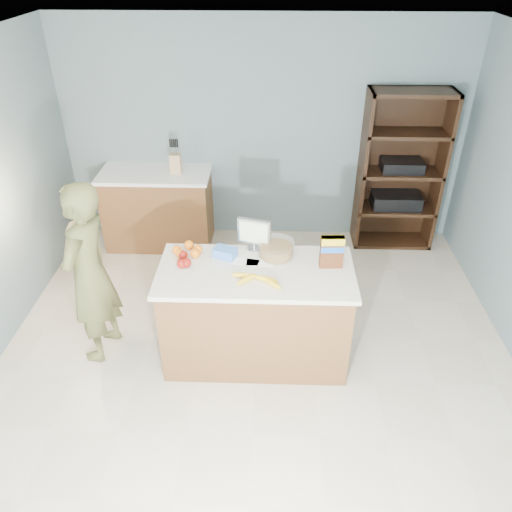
{
  "coord_description": "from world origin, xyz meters",
  "views": [
    {
      "loc": [
        0.11,
        -2.95,
        3.12
      ],
      "look_at": [
        0.0,
        0.35,
        1.0
      ],
      "focal_mm": 35.0,
      "sensor_mm": 36.0,
      "label": 1
    }
  ],
  "objects_px": {
    "person": "(89,275)",
    "cereal_box": "(332,250)",
    "shelving_unit": "(399,173)",
    "counter_peninsula": "(256,318)",
    "tv": "(254,233)"
  },
  "relations": [
    {
      "from": "person",
      "to": "cereal_box",
      "type": "bearing_deg",
      "value": 101.0
    },
    {
      "from": "shelving_unit",
      "to": "tv",
      "type": "xyz_separation_m",
      "value": [
        -1.57,
        -1.74,
        0.19
      ]
    },
    {
      "from": "counter_peninsula",
      "to": "tv",
      "type": "xyz_separation_m",
      "value": [
        -0.02,
        0.31,
        0.64
      ]
    },
    {
      "from": "counter_peninsula",
      "to": "tv",
      "type": "bearing_deg",
      "value": 94.28
    },
    {
      "from": "person",
      "to": "tv",
      "type": "relative_size",
      "value": 5.7
    },
    {
      "from": "shelving_unit",
      "to": "cereal_box",
      "type": "relative_size",
      "value": 6.62
    },
    {
      "from": "counter_peninsula",
      "to": "person",
      "type": "relative_size",
      "value": 0.97
    },
    {
      "from": "cereal_box",
      "to": "tv",
      "type": "bearing_deg",
      "value": 158.91
    },
    {
      "from": "counter_peninsula",
      "to": "shelving_unit",
      "type": "xyz_separation_m",
      "value": [
        1.55,
        2.05,
        0.45
      ]
    },
    {
      "from": "counter_peninsula",
      "to": "cereal_box",
      "type": "distance_m",
      "value": 0.88
    },
    {
      "from": "shelving_unit",
      "to": "counter_peninsula",
      "type": "bearing_deg",
      "value": -127.11
    },
    {
      "from": "shelving_unit",
      "to": "cereal_box",
      "type": "height_order",
      "value": "shelving_unit"
    },
    {
      "from": "tv",
      "to": "cereal_box",
      "type": "bearing_deg",
      "value": -21.09
    },
    {
      "from": "shelving_unit",
      "to": "person",
      "type": "height_order",
      "value": "shelving_unit"
    },
    {
      "from": "person",
      "to": "cereal_box",
      "type": "xyz_separation_m",
      "value": [
        1.95,
        0.04,
        0.25
      ]
    }
  ]
}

